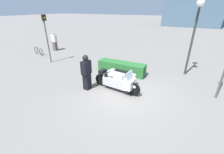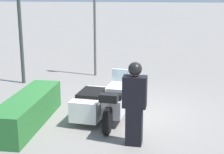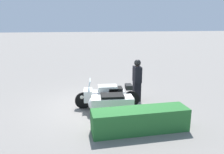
# 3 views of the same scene
# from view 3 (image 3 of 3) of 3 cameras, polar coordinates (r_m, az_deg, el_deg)

# --- Properties ---
(ground_plane) EXTENTS (160.00, 160.00, 0.00)m
(ground_plane) POSITION_cam_3_polar(r_m,az_deg,el_deg) (8.75, -4.47, -7.78)
(ground_plane) COLOR slate
(police_motorcycle) EXTENTS (2.52, 1.46, 1.15)m
(police_motorcycle) POSITION_cam_3_polar(r_m,az_deg,el_deg) (8.20, -1.20, -5.81)
(police_motorcycle) COLOR black
(police_motorcycle) RESTS_ON ground
(officer_rider) EXTENTS (0.32, 0.50, 1.78)m
(officer_rider) POSITION_cam_3_polar(r_m,az_deg,el_deg) (9.20, 6.56, -0.59)
(officer_rider) COLOR black
(officer_rider) RESTS_ON ground
(hedge_bush_curbside) EXTENTS (2.96, 0.75, 0.71)m
(hedge_bush_curbside) POSITION_cam_3_polar(r_m,az_deg,el_deg) (6.82, 7.34, -11.08)
(hedge_bush_curbside) COLOR #28662D
(hedge_bush_curbside) RESTS_ON ground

